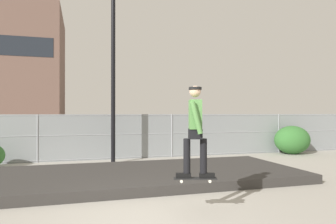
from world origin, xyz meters
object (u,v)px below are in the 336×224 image
(street_lamp, at_px, (113,46))
(skateboard, at_px, (195,179))
(shrub_center, at_px, (292,140))
(skater, at_px, (195,126))

(street_lamp, bearing_deg, skateboard, -82.26)
(street_lamp, bearing_deg, shrub_center, 2.52)
(skateboard, height_order, skater, skater)
(shrub_center, bearing_deg, skater, -137.94)
(skater, height_order, street_lamp, street_lamp)
(skateboard, xyz_separation_m, shrub_center, (7.41, 6.69, -0.03))
(street_lamp, xyz_separation_m, shrub_center, (8.27, 0.36, -3.79))
(skater, distance_m, shrub_center, 10.04)
(street_lamp, height_order, shrub_center, street_lamp)
(skater, relative_size, shrub_center, 1.01)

